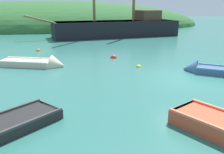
{
  "coord_description": "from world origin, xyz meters",
  "views": [
    {
      "loc": [
        -5.57,
        -10.13,
        3.34
      ],
      "look_at": [
        -3.51,
        0.35,
        0.18
      ],
      "focal_mm": 39.07,
      "sensor_mm": 36.0,
      "label": 1
    }
  ],
  "objects_px": {
    "sailing_ship": "(117,31)",
    "rowboat_near_dock": "(213,72)",
    "buoy_orange": "(38,51)",
    "rowboat_outer_right": "(38,64)",
    "buoy_red": "(114,58)",
    "buoy_yellow": "(139,67)"
  },
  "relations": [
    {
      "from": "buoy_red",
      "to": "rowboat_near_dock",
      "type": "bearing_deg",
      "value": -47.74
    },
    {
      "from": "rowboat_near_dock",
      "to": "buoy_yellow",
      "type": "height_order",
      "value": "rowboat_near_dock"
    },
    {
      "from": "rowboat_outer_right",
      "to": "buoy_red",
      "type": "xyz_separation_m",
      "value": [
        4.66,
        1.33,
        -0.1
      ]
    },
    {
      "from": "sailing_ship",
      "to": "buoy_red",
      "type": "xyz_separation_m",
      "value": [
        -2.71,
        -11.16,
        -0.64
      ]
    },
    {
      "from": "buoy_yellow",
      "to": "buoy_orange",
      "type": "distance_m",
      "value": 8.66
    },
    {
      "from": "sailing_ship",
      "to": "buoy_red",
      "type": "distance_m",
      "value": 11.51
    },
    {
      "from": "sailing_ship",
      "to": "buoy_orange",
      "type": "bearing_deg",
      "value": 35.77
    },
    {
      "from": "buoy_orange",
      "to": "buoy_red",
      "type": "height_order",
      "value": "buoy_red"
    },
    {
      "from": "sailing_ship",
      "to": "buoy_orange",
      "type": "height_order",
      "value": "sailing_ship"
    },
    {
      "from": "rowboat_near_dock",
      "to": "buoy_yellow",
      "type": "distance_m",
      "value": 3.86
    },
    {
      "from": "buoy_orange",
      "to": "buoy_red",
      "type": "bearing_deg",
      "value": -35.38
    },
    {
      "from": "sailing_ship",
      "to": "buoy_yellow",
      "type": "height_order",
      "value": "sailing_ship"
    },
    {
      "from": "rowboat_near_dock",
      "to": "buoy_orange",
      "type": "relative_size",
      "value": 10.51
    },
    {
      "from": "rowboat_outer_right",
      "to": "buoy_yellow",
      "type": "bearing_deg",
      "value": 6.81
    },
    {
      "from": "buoy_orange",
      "to": "buoy_red",
      "type": "xyz_separation_m",
      "value": [
        5.07,
        -3.6,
        0.0
      ]
    },
    {
      "from": "rowboat_outer_right",
      "to": "buoy_orange",
      "type": "bearing_deg",
      "value": 115.15
    },
    {
      "from": "buoy_orange",
      "to": "sailing_ship",
      "type": "bearing_deg",
      "value": 44.16
    },
    {
      "from": "rowboat_outer_right",
      "to": "rowboat_near_dock",
      "type": "height_order",
      "value": "rowboat_outer_right"
    },
    {
      "from": "buoy_orange",
      "to": "rowboat_outer_right",
      "type": "bearing_deg",
      "value": -85.25
    },
    {
      "from": "rowboat_near_dock",
      "to": "buoy_red",
      "type": "relative_size",
      "value": 8.22
    },
    {
      "from": "sailing_ship",
      "to": "buoy_red",
      "type": "relative_size",
      "value": 38.8
    },
    {
      "from": "sailing_ship",
      "to": "rowboat_near_dock",
      "type": "relative_size",
      "value": 4.72
    }
  ]
}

